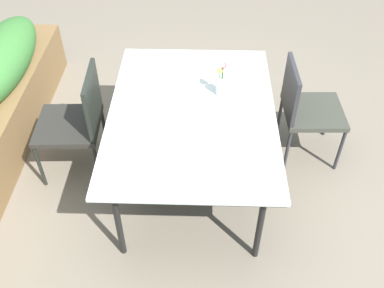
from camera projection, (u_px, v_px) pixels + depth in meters
ground_plane at (181, 176)px, 3.59m from camera, size 12.00×12.00×0.00m
dining_table at (192, 116)px, 3.10m from camera, size 1.62×1.17×0.71m
chair_far_side at (77, 118)px, 3.34m from camera, size 0.50×0.50×0.89m
chair_near_right at (305, 106)px, 3.47m from camera, size 0.48×0.48×0.85m
flower_vase at (221, 83)px, 3.16m from camera, size 0.08×0.08×0.26m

